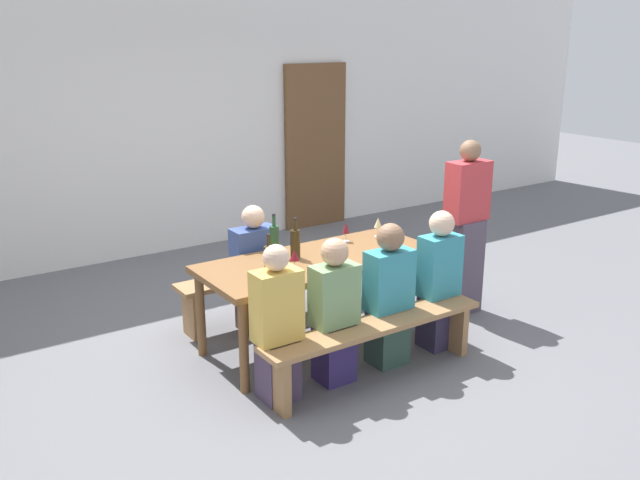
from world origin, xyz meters
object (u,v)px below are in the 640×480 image
object	(u,v)px
wine_bottle_2	(295,243)
seated_guest_near_1	(334,314)
seated_guest_near_2	(389,298)
seated_guest_far_0	(255,272)
tasting_table	(320,267)
standing_host	(465,231)
wine_bottle_0	(274,240)
wine_glass_1	(346,229)
wine_bottle_1	(269,261)
wine_glass_0	(378,223)
bench_far	(275,279)
bench_near	(375,335)
seated_guest_near_3	(439,283)
wine_glass_2	(295,256)
wooden_door	(316,147)

from	to	relation	value
wine_bottle_2	seated_guest_near_1	xyz separation A→B (m)	(-0.10, -0.68, -0.35)
seated_guest_near_2	seated_guest_far_0	distance (m)	1.26
tasting_table	standing_host	distance (m)	1.49
wine_bottle_0	seated_guest_near_1	distance (m)	0.90
tasting_table	wine_glass_1	world-z (taller)	wine_glass_1
wine_bottle_1	wine_glass_0	size ratio (longest dim) A/B	1.92
wine_bottle_2	bench_far	bearing A→B (deg)	75.01
wine_bottle_0	tasting_table	bearing A→B (deg)	-43.12
bench_far	wine_bottle_0	world-z (taller)	wine_bottle_0
bench_near	seated_guest_near_3	size ratio (longest dim) A/B	1.61
wine_glass_2	seated_guest_near_1	size ratio (longest dim) A/B	0.14
seated_guest_far_0	standing_host	bearing A→B (deg)	68.08
tasting_table	wine_glass_0	xyz separation A→B (m)	(0.76, 0.21, 0.20)
bench_far	wine_glass_2	size ratio (longest dim) A/B	11.95
bench_near	seated_guest_far_0	xyz separation A→B (m)	(-0.29, 1.29, 0.17)
wine_glass_2	seated_guest_far_0	world-z (taller)	seated_guest_far_0
bench_near	seated_guest_far_0	distance (m)	1.33
wine_bottle_1	wine_bottle_2	distance (m)	0.47
bench_far	wooden_door	bearing A→B (deg)	49.47
tasting_table	wine_glass_1	bearing A→B (deg)	29.12
wine_bottle_0	wine_bottle_1	world-z (taller)	wine_bottle_0
wooden_door	wine_glass_2	world-z (taller)	wooden_door
wooden_door	wine_glass_1	bearing A→B (deg)	-119.03
wine_glass_2	seated_guest_near_1	world-z (taller)	seated_guest_near_1
wine_bottle_1	seated_guest_near_3	bearing A→B (deg)	-17.62
wine_bottle_1	seated_guest_far_0	xyz separation A→B (m)	(0.27, 0.72, -0.35)
wine_bottle_0	wine_glass_2	xyz separation A→B (m)	(-0.04, -0.38, -0.02)
wooden_door	wine_bottle_1	distance (m)	4.09
tasting_table	wine_glass_0	world-z (taller)	wine_glass_0
seated_guest_far_0	tasting_table	bearing A→B (deg)	26.84
bench_far	wine_glass_2	bearing A→B (deg)	-110.49
tasting_table	bench_far	size ratio (longest dim) A/B	1.05
wine_glass_2	seated_guest_far_0	xyz separation A→B (m)	(0.03, 0.69, -0.34)
bench_near	seated_guest_near_2	world-z (taller)	seated_guest_near_2
standing_host	wine_glass_1	bearing A→B (deg)	-20.03
bench_near	wine_glass_2	xyz separation A→B (m)	(-0.31, 0.60, 0.51)
bench_near	bench_far	bearing A→B (deg)	90.00
seated_guest_near_2	wooden_door	bearing A→B (deg)	-25.73
wine_glass_1	seated_guest_near_2	bearing A→B (deg)	-102.87
wine_bottle_2	bench_near	bearing A→B (deg)	-78.85
wine_bottle_2	seated_guest_near_3	world-z (taller)	seated_guest_near_3
bench_near	seated_guest_near_1	world-z (taller)	seated_guest_near_1
wine_bottle_1	wine_glass_0	bearing A→B (deg)	15.29
bench_near	seated_guest_near_2	size ratio (longest dim) A/B	1.64
wooden_door	seated_guest_near_3	size ratio (longest dim) A/B	1.83
wine_bottle_0	seated_guest_near_1	xyz separation A→B (m)	(0.01, -0.82, -0.35)
bench_far	wine_bottle_0	distance (m)	0.76
wine_bottle_2	seated_guest_far_0	world-z (taller)	seated_guest_far_0
wine_glass_0	seated_guest_far_0	xyz separation A→B (m)	(-1.04, 0.36, -0.35)
wine_bottle_0	standing_host	distance (m)	1.80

